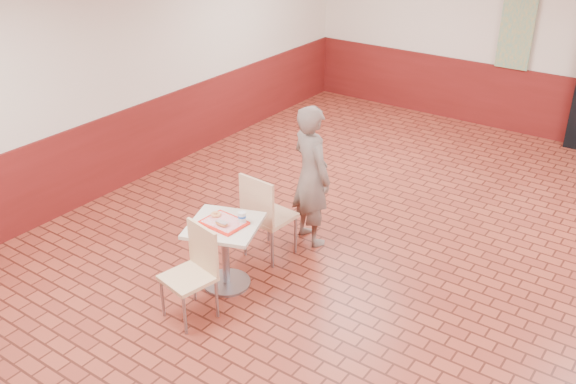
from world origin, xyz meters
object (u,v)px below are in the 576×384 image
Objects in this scene: serving_tray at (224,223)px; ring_donut at (216,214)px; paper_cup at (242,217)px; main_table at (225,244)px; long_john_donut at (222,224)px; chair_main_back at (265,212)px; customer at (311,175)px; chair_main_front at (194,268)px.

ring_donut is (-0.14, 0.04, 0.03)m from serving_tray.
paper_cup is (0.28, 0.07, 0.03)m from ring_donut.
main_table is 0.24m from serving_tray.
long_john_donut is (0.17, -0.11, 0.00)m from ring_donut.
chair_main_back is 0.61× the size of customer.
chair_main_back is 9.46× the size of ring_donut.
chair_main_back is 0.59m from paper_cup.
paper_cup is at bearing 13.44° from ring_donut.
chair_main_front is 2.23× the size of serving_tray.
main_table is 0.72× the size of chair_main_back.
paper_cup is (0.14, 0.11, 0.06)m from serving_tray.
ring_donut is 0.29m from paper_cup.
customer is (0.12, 1.74, 0.29)m from chair_main_front.
chair_main_front is 9.17× the size of paper_cup.
chair_main_front reaches higher than long_john_donut.
long_john_donut is 1.53× the size of paper_cup.
paper_cup is at bearing 107.90° from chair_main_back.
main_table is 0.77× the size of chair_main_front.
customer reaches higher than chair_main_front.
customer reaches higher than main_table.
chair_main_back is at bearing 91.91° from long_john_donut.
long_john_donut is (0.03, -0.07, 0.27)m from main_table.
long_john_donut is (-0.16, -1.29, -0.05)m from customer.
paper_cup is (0.14, 0.11, 0.30)m from main_table.
chair_main_back reaches higher than paper_cup.
chair_main_front is at bearing -69.17° from ring_donut.
serving_tray is at bearing -16.71° from ring_donut.
main_table is 0.30m from ring_donut.
long_john_donut reaches higher than ring_donut.
paper_cup is at bearing 110.04° from customer.
main_table is 0.44× the size of customer.
ring_donut is at bearing -166.56° from paper_cup.
serving_tray is 3.93× the size of ring_donut.
chair_main_back is 9.90× the size of paper_cup.
customer is at bearing 80.81° from main_table.
long_john_donut is at bearing -64.14° from main_table.
serving_tray is 0.19m from paper_cup.
chair_main_front is 0.51m from long_john_donut.
main_table is at bearing -142.67° from paper_cup.
customer is at bearing 80.81° from serving_tray.
customer is at bearing -103.74° from chair_main_back.
chair_main_back is at bearing 89.08° from main_table.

